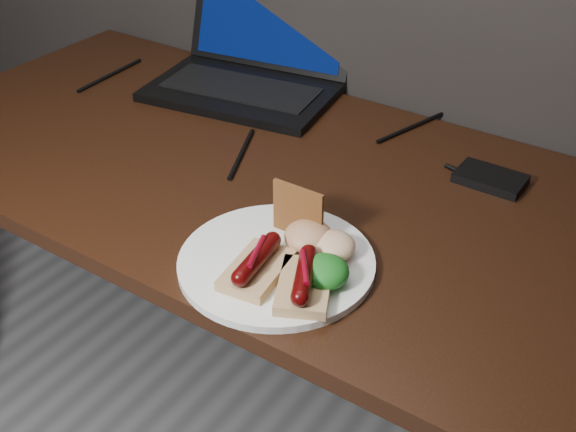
# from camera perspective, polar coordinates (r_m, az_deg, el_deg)

# --- Properties ---
(desk) EXTENTS (1.40, 0.70, 0.75)m
(desk) POSITION_cam_1_polar(r_m,az_deg,el_deg) (1.34, -3.20, 0.91)
(desk) COLOR black
(desk) RESTS_ON ground
(laptop) EXTENTS (0.43, 0.38, 0.25)m
(laptop) POSITION_cam_1_polar(r_m,az_deg,el_deg) (1.57, -2.76, 12.13)
(laptop) COLOR black
(laptop) RESTS_ON desk
(hard_drive) EXTENTS (0.11, 0.07, 0.02)m
(hard_drive) POSITION_cam_1_polar(r_m,az_deg,el_deg) (1.28, 15.70, 2.86)
(hard_drive) COLOR black
(hard_drive) RESTS_ON desk
(desk_cables) EXTENTS (0.93, 0.47, 0.01)m
(desk_cables) POSITION_cam_1_polar(r_m,az_deg,el_deg) (1.41, 0.36, 7.19)
(desk_cables) COLOR black
(desk_cables) RESTS_ON desk
(plate) EXTENTS (0.37, 0.37, 0.01)m
(plate) POSITION_cam_1_polar(r_m,az_deg,el_deg) (1.04, -0.92, -3.68)
(plate) COLOR white
(plate) RESTS_ON desk
(bread_sausage_center) EXTENTS (0.08, 0.12, 0.04)m
(bread_sausage_center) POSITION_cam_1_polar(r_m,az_deg,el_deg) (1.00, -2.47, -3.89)
(bread_sausage_center) COLOR tan
(bread_sausage_center) RESTS_ON plate
(bread_sausage_right) EXTENTS (0.11, 0.13, 0.04)m
(bread_sausage_right) POSITION_cam_1_polar(r_m,az_deg,el_deg) (0.97, 1.30, -5.17)
(bread_sausage_right) COLOR tan
(bread_sausage_right) RESTS_ON plate
(crispbread) EXTENTS (0.09, 0.01, 0.08)m
(crispbread) POSITION_cam_1_polar(r_m,az_deg,el_deg) (1.06, 0.80, 0.35)
(crispbread) COLOR brown
(crispbread) RESTS_ON plate
(salad_greens) EXTENTS (0.07, 0.07, 0.04)m
(salad_greens) POSITION_cam_1_polar(r_m,az_deg,el_deg) (0.99, 2.86, -4.41)
(salad_greens) COLOR #115210
(salad_greens) RESTS_ON plate
(salsa_mound) EXTENTS (0.07, 0.07, 0.04)m
(salsa_mound) POSITION_cam_1_polar(r_m,az_deg,el_deg) (1.05, 1.63, -1.60)
(salsa_mound) COLOR #A72D10
(salsa_mound) RESTS_ON plate
(coleslaw_mound) EXTENTS (0.06, 0.06, 0.04)m
(coleslaw_mound) POSITION_cam_1_polar(r_m,az_deg,el_deg) (1.04, 3.62, -2.34)
(coleslaw_mound) COLOR beige
(coleslaw_mound) RESTS_ON plate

